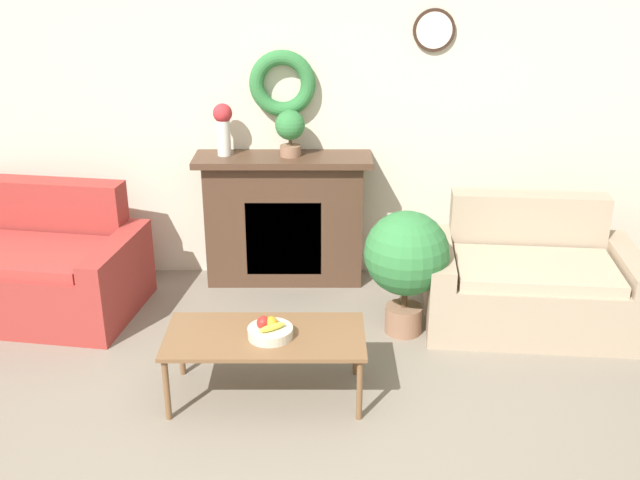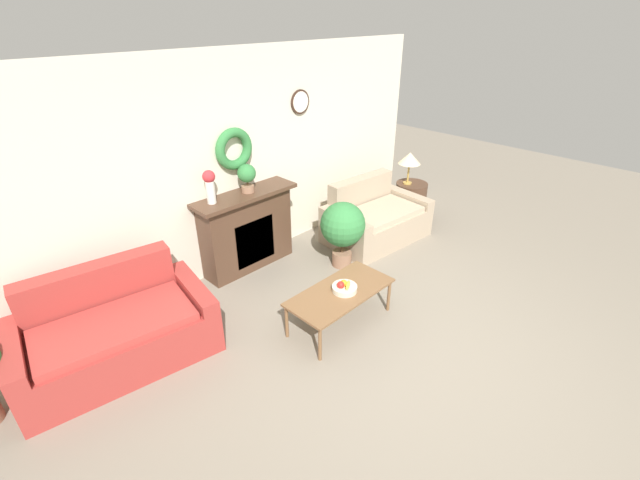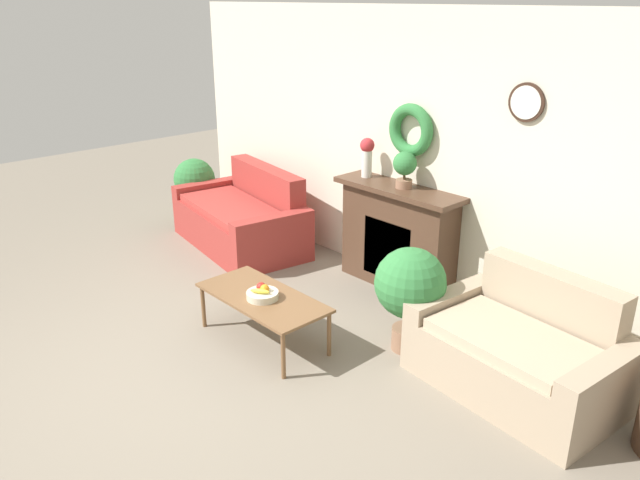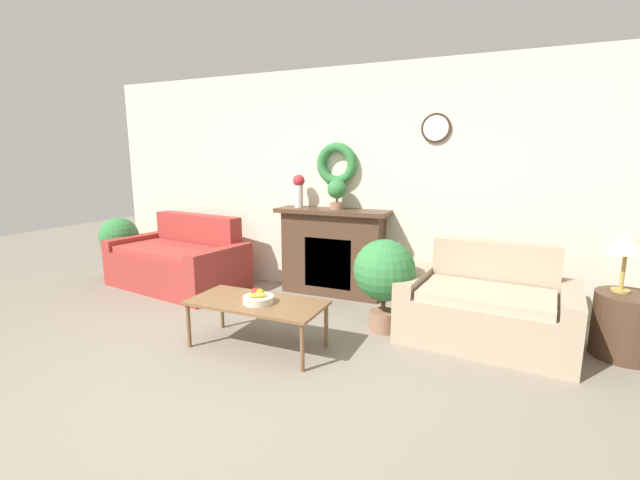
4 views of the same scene
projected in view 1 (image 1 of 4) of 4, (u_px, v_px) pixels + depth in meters
The scene contains 9 objects.
wall_back at pixel (287, 110), 5.83m from camera, with size 6.80×0.18×2.70m.
fireplace at pixel (284, 219), 5.95m from camera, with size 1.37×0.41×1.05m.
couch_left at pixel (21, 268), 5.59m from camera, with size 1.89×1.22×0.91m.
loveseat_right at pixel (530, 282), 5.39m from camera, with size 1.56×1.06×0.87m.
coffee_table at pixel (265, 340), 4.46m from camera, with size 1.19×0.57×0.42m.
fruit_bowl at pixel (270, 330), 4.41m from camera, with size 0.27×0.27×0.12m.
vase_on_mantel_left at pixel (223, 125), 5.67m from camera, with size 0.15×0.15×0.40m.
potted_plant_on_mantel at pixel (290, 129), 5.66m from camera, with size 0.23×0.23×0.35m.
potted_plant_floor_by_loveseat at pixel (406, 257), 5.13m from camera, with size 0.59×0.59×0.90m.
Camera 1 is at (0.26, -2.97, 2.63)m, focal length 42.00 mm.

